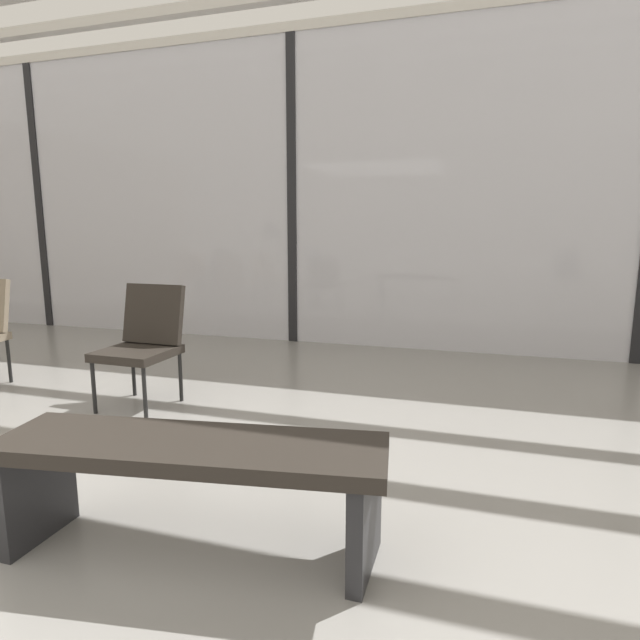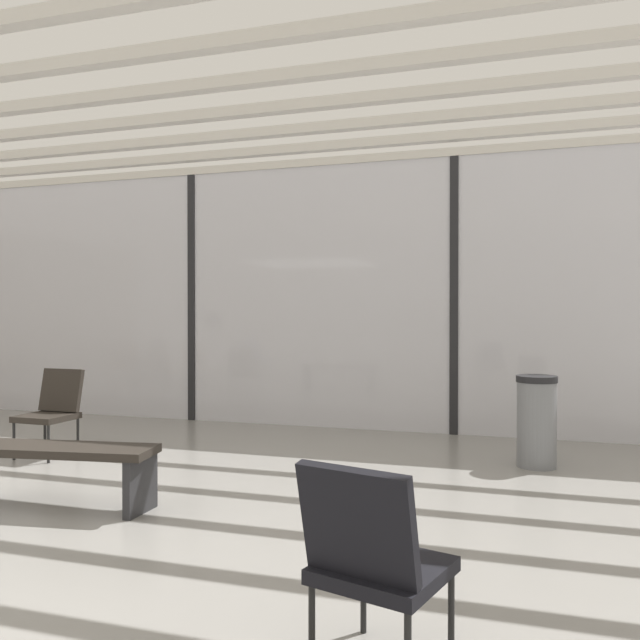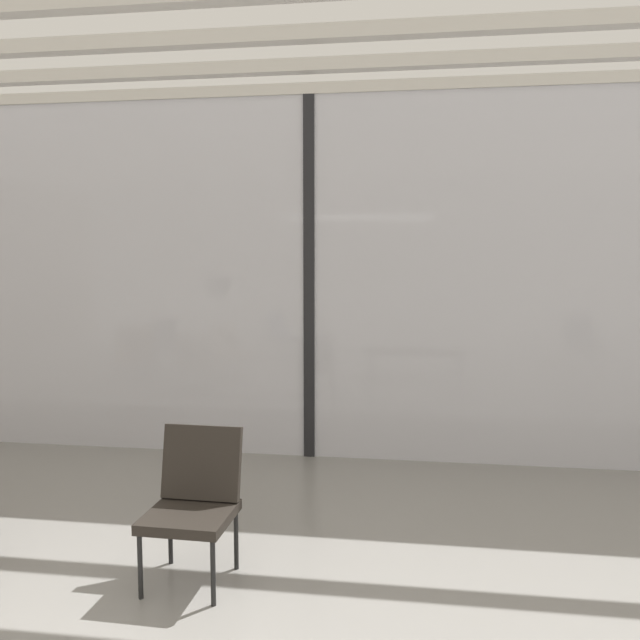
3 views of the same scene
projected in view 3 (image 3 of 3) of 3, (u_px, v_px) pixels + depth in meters
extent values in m
cube|color=silver|center=(310.00, 280.00, 6.02)|extent=(14.00, 0.08, 3.32)
cube|color=black|center=(310.00, 280.00, 6.02)|extent=(0.10, 0.12, 3.32)
cube|color=beige|center=(275.00, 36.00, 4.41)|extent=(13.72, 0.12, 0.10)
cube|color=beige|center=(294.00, 66.00, 5.13)|extent=(13.72, 0.12, 0.10)
cube|color=beige|center=(310.00, 89.00, 5.85)|extent=(13.72, 0.12, 0.10)
ellipsoid|color=#B2BCD6|center=(364.00, 244.00, 12.01)|extent=(11.54, 4.18, 4.18)
sphere|color=gray|center=(94.00, 244.00, 12.78)|extent=(2.30, 2.30, 2.30)
sphere|color=black|center=(159.00, 223.00, 10.55)|extent=(0.28, 0.28, 0.28)
sphere|color=black|center=(213.00, 222.00, 10.42)|extent=(0.28, 0.28, 0.28)
sphere|color=black|center=(268.00, 222.00, 10.29)|extent=(0.28, 0.28, 0.28)
sphere|color=black|center=(324.00, 222.00, 10.16)|extent=(0.28, 0.28, 0.28)
sphere|color=black|center=(382.00, 221.00, 10.03)|extent=(0.28, 0.28, 0.28)
sphere|color=black|center=(441.00, 221.00, 9.90)|extent=(0.28, 0.28, 0.28)
cube|color=#28231E|center=(190.00, 516.00, 3.74)|extent=(0.49, 0.49, 0.06)
cube|color=#28231E|center=(202.00, 462.00, 3.92)|extent=(0.48, 0.15, 0.44)
cylinder|color=black|center=(140.00, 566.00, 3.59)|extent=(0.03, 0.03, 0.37)
cylinder|color=black|center=(213.00, 573.00, 3.52)|extent=(0.03, 0.03, 0.37)
cylinder|color=black|center=(170.00, 534.00, 4.00)|extent=(0.03, 0.03, 0.37)
cylinder|color=black|center=(236.00, 539.00, 3.93)|extent=(0.03, 0.03, 0.37)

